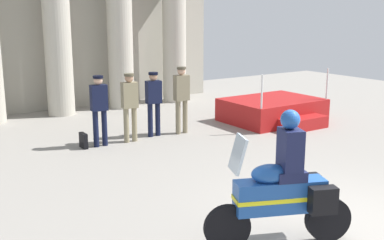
{
  "coord_description": "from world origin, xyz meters",
  "views": [
    {
      "loc": [
        -5.8,
        -4.21,
        3.14
      ],
      "look_at": [
        -0.8,
        3.21,
        1.12
      ],
      "focal_mm": 45.08,
      "sensor_mm": 36.0,
      "label": 1
    }
  ],
  "objects_px": {
    "briefcase_on_ground": "(84,141)",
    "motorcycle_with_rider": "(285,190)",
    "officer_in_row_0": "(99,105)",
    "reviewing_stand": "(274,111)",
    "officer_in_row_2": "(154,99)",
    "officer_in_row_3": "(181,95)",
    "officer_in_row_1": "(130,102)"
  },
  "relations": [
    {
      "from": "reviewing_stand",
      "to": "officer_in_row_0",
      "type": "height_order",
      "value": "officer_in_row_0"
    },
    {
      "from": "officer_in_row_0",
      "to": "motorcycle_with_rider",
      "type": "height_order",
      "value": "motorcycle_with_rider"
    },
    {
      "from": "motorcycle_with_rider",
      "to": "officer_in_row_0",
      "type": "bearing_deg",
      "value": -66.5
    },
    {
      "from": "officer_in_row_1",
      "to": "officer_in_row_3",
      "type": "distance_m",
      "value": 1.5
    },
    {
      "from": "officer_in_row_1",
      "to": "briefcase_on_ground",
      "type": "bearing_deg",
      "value": 0.79
    },
    {
      "from": "officer_in_row_3",
      "to": "motorcycle_with_rider",
      "type": "relative_size",
      "value": 0.89
    },
    {
      "from": "officer_in_row_1",
      "to": "briefcase_on_ground",
      "type": "xyz_separation_m",
      "value": [
        -1.18,
        0.11,
        -0.82
      ]
    },
    {
      "from": "officer_in_row_3",
      "to": "reviewing_stand",
      "type": "bearing_deg",
      "value": 179.86
    },
    {
      "from": "officer_in_row_1",
      "to": "motorcycle_with_rider",
      "type": "bearing_deg",
      "value": 89.23
    },
    {
      "from": "officer_in_row_0",
      "to": "officer_in_row_3",
      "type": "distance_m",
      "value": 2.28
    },
    {
      "from": "officer_in_row_1",
      "to": "officer_in_row_3",
      "type": "height_order",
      "value": "officer_in_row_3"
    },
    {
      "from": "officer_in_row_2",
      "to": "motorcycle_with_rider",
      "type": "height_order",
      "value": "motorcycle_with_rider"
    },
    {
      "from": "reviewing_stand",
      "to": "officer_in_row_2",
      "type": "height_order",
      "value": "officer_in_row_2"
    },
    {
      "from": "briefcase_on_ground",
      "to": "motorcycle_with_rider",
      "type": "bearing_deg",
      "value": -85.62
    },
    {
      "from": "officer_in_row_1",
      "to": "motorcycle_with_rider",
      "type": "relative_size",
      "value": 0.86
    },
    {
      "from": "officer_in_row_0",
      "to": "officer_in_row_1",
      "type": "height_order",
      "value": "same"
    },
    {
      "from": "officer_in_row_0",
      "to": "motorcycle_with_rider",
      "type": "distance_m",
      "value": 6.05
    },
    {
      "from": "officer_in_row_0",
      "to": "briefcase_on_ground",
      "type": "relative_size",
      "value": 4.7
    },
    {
      "from": "reviewing_stand",
      "to": "motorcycle_with_rider",
      "type": "bearing_deg",
      "value": -132.41
    },
    {
      "from": "officer_in_row_0",
      "to": "briefcase_on_ground",
      "type": "distance_m",
      "value": 0.92
    },
    {
      "from": "motorcycle_with_rider",
      "to": "reviewing_stand",
      "type": "bearing_deg",
      "value": -109.55
    },
    {
      "from": "reviewing_stand",
      "to": "officer_in_row_2",
      "type": "distance_m",
      "value": 3.82
    },
    {
      "from": "officer_in_row_0",
      "to": "motorcycle_with_rider",
      "type": "bearing_deg",
      "value": 96.61
    },
    {
      "from": "officer_in_row_0",
      "to": "officer_in_row_1",
      "type": "distance_m",
      "value": 0.78
    },
    {
      "from": "officer_in_row_2",
      "to": "officer_in_row_0",
      "type": "bearing_deg",
      "value": 10.35
    },
    {
      "from": "reviewing_stand",
      "to": "officer_in_row_1",
      "type": "bearing_deg",
      "value": 175.94
    },
    {
      "from": "officer_in_row_2",
      "to": "officer_in_row_3",
      "type": "xyz_separation_m",
      "value": [
        0.74,
        -0.15,
        0.06
      ]
    },
    {
      "from": "reviewing_stand",
      "to": "officer_in_row_3",
      "type": "height_order",
      "value": "officer_in_row_3"
    },
    {
      "from": "officer_in_row_3",
      "to": "motorcycle_with_rider",
      "type": "height_order",
      "value": "motorcycle_with_rider"
    },
    {
      "from": "reviewing_stand",
      "to": "officer_in_row_1",
      "type": "xyz_separation_m",
      "value": [
        -4.49,
        0.32,
        0.68
      ]
    },
    {
      "from": "briefcase_on_ground",
      "to": "officer_in_row_0",
      "type": "bearing_deg",
      "value": -9.77
    },
    {
      "from": "officer_in_row_2",
      "to": "officer_in_row_3",
      "type": "relative_size",
      "value": 0.94
    }
  ]
}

